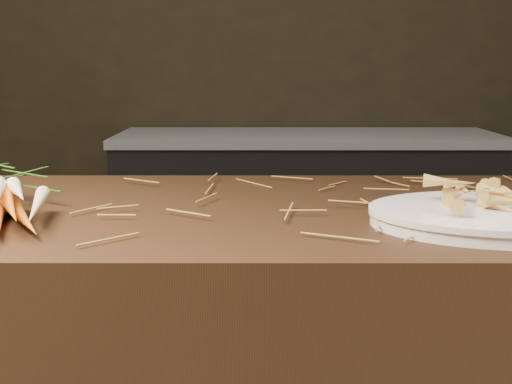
# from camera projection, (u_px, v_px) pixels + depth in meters

# --- Properties ---
(back_counter) EXTENTS (1.82, 0.62, 0.84)m
(back_counter) POSITION_uv_depth(u_px,v_px,m) (307.00, 218.00, 3.15)
(back_counter) COLOR black
(back_counter) RESTS_ON ground
(straw_bedding) EXTENTS (1.40, 0.60, 0.02)m
(straw_bedding) POSITION_uv_depth(u_px,v_px,m) (228.00, 202.00, 1.21)
(straw_bedding) COLOR olive
(straw_bedding) RESTS_ON main_counter
(serving_platter) EXTENTS (0.47, 0.32, 0.02)m
(serving_platter) POSITION_uv_depth(u_px,v_px,m) (508.00, 219.00, 1.07)
(serving_platter) COLOR white
(serving_platter) RESTS_ON main_counter
(roasted_veg_heap) EXTENTS (0.23, 0.17, 0.05)m
(roasted_veg_heap) POSITION_uv_depth(u_px,v_px,m) (510.00, 196.00, 1.06)
(roasted_veg_heap) COLOR #A17D3B
(roasted_veg_heap) RESTS_ON serving_platter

